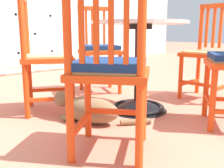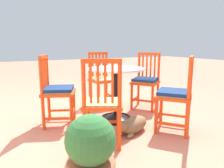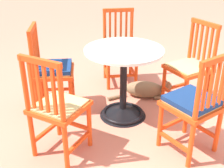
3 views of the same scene
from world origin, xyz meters
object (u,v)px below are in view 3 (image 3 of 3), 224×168
at_px(cafe_table, 123,91).
at_px(orange_chair_at_corner, 190,68).
at_px(orange_chair_tucked_in, 120,49).
at_px(orange_chair_near_fence, 57,109).
at_px(orange_chair_facing_out, 52,70).
at_px(orange_chair_by_planter, 194,105).
at_px(tabby_cat, 148,89).

relative_size(cafe_table, orange_chair_at_corner, 0.83).
distance_m(cafe_table, orange_chair_tucked_in, 0.82).
bearing_deg(orange_chair_near_fence, orange_chair_facing_out, -135.83).
xyz_separation_m(orange_chair_tucked_in, orange_chair_facing_out, (0.94, -0.28, 0.00)).
relative_size(orange_chair_tucked_in, orange_chair_by_planter, 1.00).
height_order(orange_chair_tucked_in, tabby_cat, orange_chair_tucked_in).
xyz_separation_m(orange_chair_near_fence, orange_chair_at_corner, (-1.37, 0.67, 0.00)).
xyz_separation_m(cafe_table, orange_chair_near_fence, (0.79, -0.18, 0.15)).
bearing_deg(orange_chair_facing_out, orange_chair_by_planter, 91.88).
bearing_deg(orange_chair_by_planter, orange_chair_facing_out, -88.12).
bearing_deg(orange_chair_at_corner, orange_chair_tucked_in, -96.93).
bearing_deg(tabby_cat, orange_chair_near_fence, -10.13).
bearing_deg(orange_chair_near_fence, orange_chair_by_planter, 122.39).
bearing_deg(tabby_cat, orange_chair_facing_out, -45.57).
bearing_deg(orange_chair_by_planter, cafe_table, -104.80).
height_order(orange_chair_tucked_in, orange_chair_near_fence, same).
height_order(cafe_table, orange_chair_tucked_in, orange_chair_tucked_in).
distance_m(orange_chair_tucked_in, tabby_cat, 0.62).
bearing_deg(tabby_cat, orange_chair_tucked_in, -111.91).
bearing_deg(cafe_table, tabby_cat, 173.67).
distance_m(orange_chair_tucked_in, orange_chair_near_fence, 1.50).
relative_size(orange_chair_by_planter, orange_chair_at_corner, 1.00).
relative_size(orange_chair_tucked_in, tabby_cat, 1.45).
distance_m(orange_chair_at_corner, tabby_cat, 0.56).
distance_m(orange_chair_facing_out, orange_chair_by_planter, 1.46).
bearing_deg(orange_chair_facing_out, orange_chair_tucked_in, 163.25).
bearing_deg(orange_chair_by_planter, orange_chair_near_fence, -57.61).
height_order(cafe_table, orange_chair_near_fence, orange_chair_near_fence).
relative_size(orange_chair_tucked_in, orange_chair_facing_out, 1.00).
relative_size(orange_chair_near_fence, orange_chair_by_planter, 1.00).
distance_m(orange_chair_near_fence, orange_chair_at_corner, 1.53).
relative_size(cafe_table, orange_chair_by_planter, 0.83).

